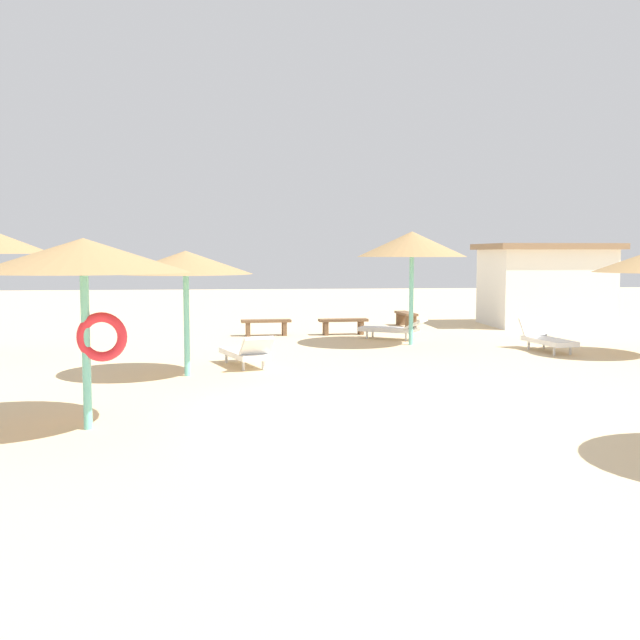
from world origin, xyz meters
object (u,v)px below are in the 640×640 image
object	(u,v)px
parasol_6	(84,257)
bench_1	(343,323)
lounger_0	(546,339)
lounger_2	(394,329)
lounger_1	(246,352)
parasol_2	(412,244)
parasol_1	(186,263)
bench_0	(406,316)
beach_cabana	(545,284)
bench_2	(266,324)

from	to	relation	value
parasol_6	bench_1	world-z (taller)	parasol_6
parasol_6	lounger_0	bearing A→B (deg)	36.29
lounger_2	bench_1	distance (m)	1.86
parasol_6	lounger_0	xyz separation A→B (m)	(9.85, 7.23, -2.10)
lounger_0	lounger_1	distance (m)	7.79
parasol_6	lounger_2	world-z (taller)	parasol_6
parasol_2	lounger_2	xyz separation A→B (m)	(-0.21, 1.30, -2.41)
parasol_1	bench_0	world-z (taller)	parasol_1
lounger_0	lounger_1	xyz separation A→B (m)	(-7.59, -1.76, -0.00)
lounger_2	beach_cabana	bearing A→B (deg)	30.57
parasol_1	lounger_0	xyz separation A→B (m)	(8.79, 2.83, -1.96)
bench_1	beach_cabana	xyz separation A→B (m)	(7.33, 2.23, 1.08)
bench_0	lounger_1	bearing A→B (deg)	-123.29
lounger_1	bench_2	xyz separation A→B (m)	(0.64, 6.06, 0.02)
bench_0	parasol_1	bearing A→B (deg)	-125.33
parasol_1	lounger_1	size ratio (longest dim) A/B	1.36
lounger_1	bench_1	xyz separation A→B (m)	(3.00, 6.09, 0.02)
parasol_2	lounger_1	world-z (taller)	parasol_2
lounger_0	bench_2	distance (m)	8.17
parasol_1	bench_0	bearing A→B (deg)	54.67
lounger_0	lounger_2	xyz separation A→B (m)	(-3.31, 2.98, -0.02)
beach_cabana	parasol_2	bearing A→B (deg)	-140.18
parasol_6	lounger_1	bearing A→B (deg)	67.57
parasol_1	lounger_2	distance (m)	8.23
lounger_0	lounger_1	world-z (taller)	lounger_0
parasol_6	beach_cabana	world-z (taller)	beach_cabana
parasol_6	lounger_1	size ratio (longest dim) A/B	1.49
parasol_2	lounger_1	size ratio (longest dim) A/B	1.55
bench_1	beach_cabana	bearing A→B (deg)	16.90
lounger_0	parasol_2	bearing A→B (deg)	151.47
bench_2	parasol_2	bearing A→B (deg)	-34.26
parasol_2	bench_0	size ratio (longest dim) A/B	2.01
parasol_6	lounger_2	distance (m)	12.32
bench_0	bench_1	bearing A→B (deg)	-137.75
beach_cabana	bench_0	bearing A→B (deg)	179.78
lounger_0	bench_2	size ratio (longest dim) A/B	1.26
parasol_6	beach_cabana	size ratio (longest dim) A/B	0.69
lounger_0	beach_cabana	size ratio (longest dim) A/B	0.45
parasol_2	bench_0	world-z (taller)	parasol_2
parasol_2	bench_1	xyz separation A→B (m)	(-1.49, 2.64, -2.37)
parasol_1	bench_1	xyz separation A→B (m)	(4.19, 7.16, -1.94)
lounger_2	bench_2	xyz separation A→B (m)	(-3.64, 1.32, 0.04)
parasol_1	parasol_6	distance (m)	4.53
lounger_1	bench_2	bearing A→B (deg)	83.94
bench_2	beach_cabana	size ratio (longest dim) A/B	0.36
parasol_1	lounger_0	distance (m)	9.44
parasol_6	bench_1	bearing A→B (deg)	65.54
parasol_1	bench_2	size ratio (longest dim) A/B	1.76
lounger_2	beach_cabana	size ratio (longest dim) A/B	0.46
parasol_1	bench_0	distance (m)	11.69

